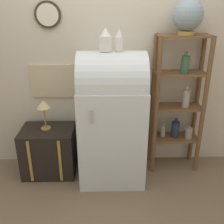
{
  "coord_description": "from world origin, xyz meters",
  "views": [
    {
      "loc": [
        -0.06,
        -2.41,
        1.91
      ],
      "look_at": [
        0.0,
        0.22,
        0.8
      ],
      "focal_mm": 42.0,
      "sensor_mm": 36.0,
      "label": 1
    }
  ],
  "objects": [
    {
      "name": "ground_plane",
      "position": [
        0.0,
        0.0,
        0.0
      ],
      "size": [
        12.0,
        12.0,
        0.0
      ],
      "primitive_type": "plane",
      "color": "#7A664C"
    },
    {
      "name": "suitcase_trunk",
      "position": [
        -0.74,
        0.29,
        0.28
      ],
      "size": [
        0.6,
        0.46,
        0.57
      ],
      "color": "black",
      "rests_on": "ground_plane"
    },
    {
      "name": "globe",
      "position": [
        0.77,
        0.36,
        1.78
      ],
      "size": [
        0.31,
        0.31,
        0.35
      ],
      "color": "#AD8942",
      "rests_on": "shelf_unit"
    },
    {
      "name": "shelf_unit",
      "position": [
        0.77,
        0.38,
        0.86
      ],
      "size": [
        0.58,
        0.29,
        1.6
      ],
      "color": "brown",
      "rests_on": "ground_plane"
    },
    {
      "name": "vase_center",
      "position": [
        0.07,
        0.21,
        1.56
      ],
      "size": [
        0.08,
        0.08,
        0.21
      ],
      "color": "white",
      "rests_on": "refrigerator"
    },
    {
      "name": "wall_back",
      "position": [
        -0.01,
        0.57,
        1.35
      ],
      "size": [
        7.0,
        0.09,
        2.7
      ],
      "color": "beige",
      "rests_on": "ground_plane"
    },
    {
      "name": "refrigerator",
      "position": [
        -0.0,
        0.22,
        0.76
      ],
      "size": [
        0.71,
        0.69,
        1.46
      ],
      "color": "silver",
      "rests_on": "ground_plane"
    },
    {
      "name": "vase_left",
      "position": [
        -0.06,
        0.21,
        1.56
      ],
      "size": [
        0.12,
        0.12,
        0.22
      ],
      "color": "white",
      "rests_on": "refrigerator"
    },
    {
      "name": "desk_lamp",
      "position": [
        -0.75,
        0.3,
        0.84
      ],
      "size": [
        0.15,
        0.15,
        0.35
      ],
      "color": "#AD8942",
      "rests_on": "suitcase_trunk"
    }
  ]
}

